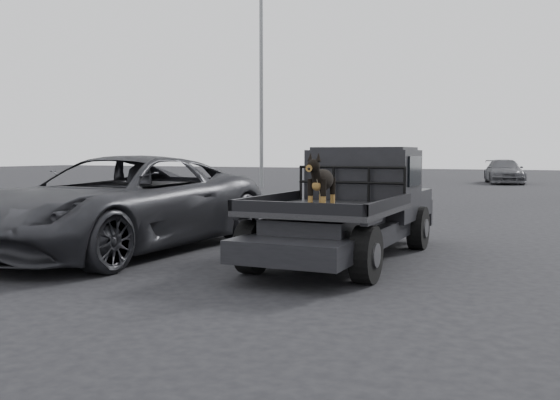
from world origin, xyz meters
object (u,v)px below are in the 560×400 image
at_px(flatbed_ute, 347,230).
at_px(distant_car_a, 380,167).
at_px(distant_car_b, 504,172).
at_px(floodlight_near, 261,32).
at_px(dog, 322,184).
at_px(parked_suv, 120,204).

height_order(flatbed_ute, distant_car_a, distant_car_a).
bearing_deg(flatbed_ute, distant_car_a, 104.33).
relative_size(distant_car_b, floodlight_near, 0.33).
bearing_deg(flatbed_ute, dog, -82.03).
distance_m(flatbed_ute, distant_car_a, 29.70).
bearing_deg(flatbed_ute, floodlight_near, 119.94).
relative_size(dog, floodlight_near, 0.05).
distance_m(distant_car_a, distant_car_b, 7.63).
bearing_deg(parked_suv, distant_car_a, 98.63).
bearing_deg(distant_car_b, dog, -101.68).
bearing_deg(parked_suv, distant_car_b, 83.83).
bearing_deg(parked_suv, floodlight_near, 110.86).
bearing_deg(dog, distant_car_b, 90.22).
height_order(flatbed_ute, floodlight_near, floodlight_near).
bearing_deg(dog, parked_suv, 166.58).
height_order(flatbed_ute, parked_suv, parked_suv).
relative_size(dog, distant_car_a, 0.15).
distance_m(parked_suv, floodlight_near, 20.83).
xyz_separation_m(dog, floodlight_near, (-10.51, 19.63, 6.22)).
bearing_deg(dog, distant_car_a, 103.96).
distance_m(flatbed_ute, distant_car_b, 27.35).
bearing_deg(flatbed_ute, parked_suv, -167.51).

